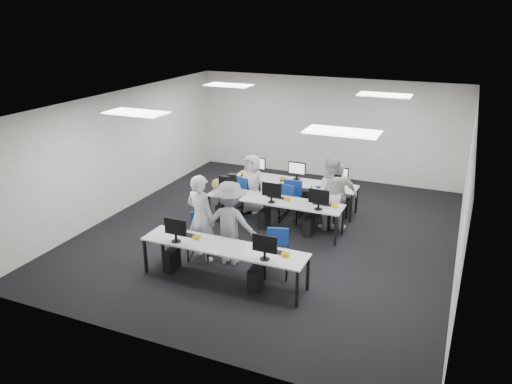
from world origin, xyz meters
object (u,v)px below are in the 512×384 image
at_px(chair_3, 290,208).
at_px(chair_0, 200,244).
at_px(desk_mid, 274,202).
at_px(chair_1, 277,261).
at_px(student_0, 201,218).
at_px(student_2, 252,184).
at_px(chair_5, 245,199).
at_px(chair_2, 235,202).
at_px(chair_6, 290,206).
at_px(chair_4, 319,215).
at_px(student_1, 330,193).
at_px(photographer, 230,223).
at_px(chair_7, 324,212).
at_px(desk_front, 223,248).
at_px(student_3, 337,195).

bearing_deg(chair_3, chair_0, -118.65).
relative_size(desk_mid, chair_1, 3.55).
relative_size(desk_mid, chair_3, 3.32).
relative_size(student_0, student_2, 1.22).
bearing_deg(student_0, chair_5, -71.88).
relative_size(chair_2, chair_6, 0.99).
bearing_deg(chair_4, student_1, -24.99).
bearing_deg(photographer, student_2, -80.96).
distance_m(chair_6, chair_7, 0.87).
relative_size(desk_mid, student_0, 1.76).
height_order(chair_3, chair_5, chair_3).
xyz_separation_m(chair_0, photographer, (0.69, 0.03, 0.57)).
bearing_deg(desk_front, photographer, 106.00).
height_order(chair_4, student_1, student_1).
distance_m(chair_1, student_0, 1.76).
bearing_deg(chair_2, chair_0, -102.81).
bearing_deg(desk_front, student_0, 142.58).
xyz_separation_m(chair_3, student_3, (1.12, 0.03, 0.49)).
distance_m(chair_6, student_0, 2.99).
xyz_separation_m(desk_front, student_2, (-0.88, 3.36, 0.07)).
bearing_deg(chair_7, chair_1, -96.33).
relative_size(student_0, student_1, 1.03).
relative_size(chair_1, student_3, 0.57).
height_order(student_0, student_2, student_0).
distance_m(desk_front, student_0, 1.05).
distance_m(desk_front, chair_2, 3.37).
bearing_deg(student_3, chair_1, -122.91).
distance_m(student_2, photographer, 2.75).
distance_m(chair_3, chair_5, 1.29).
xyz_separation_m(chair_1, student_1, (0.33, 2.53, 0.60)).
relative_size(desk_front, chair_3, 3.32).
height_order(chair_7, student_3, student_3).
xyz_separation_m(desk_mid, chair_7, (0.98, 0.77, -0.39)).
height_order(chair_3, student_3, student_3).
height_order(desk_mid, student_0, student_0).
bearing_deg(student_3, chair_3, 158.73).
xyz_separation_m(desk_front, photographer, (-0.20, 0.70, 0.19)).
relative_size(chair_6, student_0, 0.50).
xyz_separation_m(chair_2, student_2, (0.37, 0.26, 0.46)).
bearing_deg(student_0, chair_7, -110.98).
bearing_deg(chair_5, chair_6, 11.60).
relative_size(chair_1, student_2, 0.60).
relative_size(chair_2, chair_3, 0.93).
relative_size(desk_front, chair_6, 3.53).
bearing_deg(student_0, desk_front, 154.78).
height_order(desk_front, chair_2, chair_2).
bearing_deg(chair_5, desk_mid, -24.21).
bearing_deg(chair_2, student_0, -101.35).
distance_m(desk_mid, student_3, 1.46).
bearing_deg(desk_front, desk_mid, 90.00).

